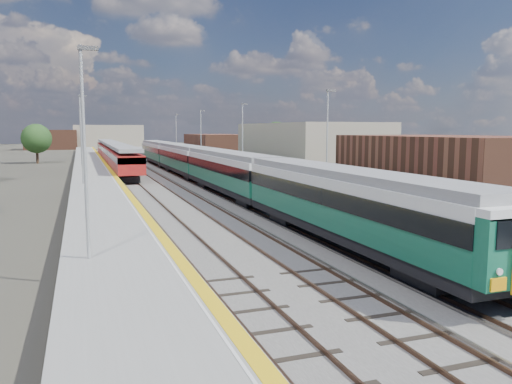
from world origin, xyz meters
TOP-DOWN VIEW (x-y plane):
  - ground at (0.00, 50.00)m, footprint 320.00×320.00m
  - ballast_bed at (-2.25, 52.50)m, footprint 10.50×155.00m
  - tracks at (-1.65, 54.18)m, footprint 8.96×160.00m
  - platform_right at (5.28, 52.49)m, footprint 4.70×155.00m
  - platform_left at (-9.05, 52.49)m, footprint 4.30×155.00m
  - buildings at (-18.12, 138.60)m, footprint 72.00×185.50m
  - green_train at (1.50, 39.84)m, footprint 2.87×79.82m
  - red_train at (-5.50, 69.07)m, footprint 2.82×57.23m
  - tree_c at (-17.12, 80.41)m, footprint 4.86×4.86m
  - tree_d at (22.65, 72.19)m, footprint 5.20×5.20m

SIDE VIEW (x-z plane):
  - ground at x=0.00m, z-range 0.00..0.00m
  - ballast_bed at x=-2.25m, z-range 0.00..0.06m
  - tracks at x=-1.65m, z-range 0.02..0.19m
  - platform_left at x=-9.05m, z-range -3.74..4.78m
  - platform_right at x=5.28m, z-range -3.72..4.80m
  - red_train at x=-5.50m, z-range 0.33..3.89m
  - green_train at x=1.50m, z-range 0.65..3.80m
  - tree_c at x=-17.12m, z-range 0.85..7.44m
  - tree_d at x=22.65m, z-range 0.91..7.95m
  - buildings at x=-18.12m, z-range -9.30..30.70m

